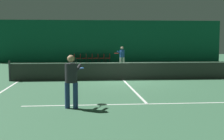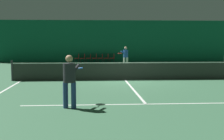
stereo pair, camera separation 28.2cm
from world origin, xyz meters
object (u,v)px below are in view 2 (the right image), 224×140
at_px(tennis_net, 125,70).
at_px(courtside_chair_4, 101,57).
at_px(courtside_chair_5, 107,57).
at_px(player_near, 70,77).
at_px(courtside_chair_0, 77,58).
at_px(courtside_chair_1, 83,58).
at_px(courtside_chair_2, 89,57).
at_px(courtside_chair_3, 95,57).
at_px(courtside_chair_6, 113,57).
at_px(player_far, 125,55).

xyz_separation_m(tennis_net, courtside_chair_4, (-0.87, 13.35, -0.03)).
bearing_deg(courtside_chair_5, player_near, -6.15).
bearing_deg(courtside_chair_0, courtside_chair_1, 90.00).
bearing_deg(courtside_chair_2, player_near, -1.37).
relative_size(player_near, courtside_chair_2, 1.99).
relative_size(courtside_chair_3, courtside_chair_4, 1.00).
distance_m(player_near, courtside_chair_6, 20.36).
bearing_deg(player_far, courtside_chair_0, -112.33).
xyz_separation_m(player_near, courtside_chair_5, (2.17, 20.17, -0.49)).
distance_m(courtside_chair_1, courtside_chair_2, 0.56).
distance_m(courtside_chair_2, courtside_chair_6, 2.25).
relative_size(tennis_net, courtside_chair_2, 14.29).
bearing_deg(courtside_chair_1, courtside_chair_4, 90.00).
bearing_deg(courtside_chair_4, courtside_chair_3, -90.00).
relative_size(courtside_chair_2, courtside_chair_5, 1.00).
xyz_separation_m(courtside_chair_5, courtside_chair_6, (0.56, 0.00, 0.00)).
height_order(courtside_chair_3, courtside_chair_6, same).
bearing_deg(courtside_chair_6, courtside_chair_1, -90.00).
xyz_separation_m(courtside_chair_2, courtside_chair_4, (1.13, 0.00, 0.00)).
bearing_deg(player_near, courtside_chair_5, 7.46).
height_order(courtside_chair_0, courtside_chair_4, same).
xyz_separation_m(courtside_chair_0, courtside_chair_6, (3.38, 0.00, 0.00)).
height_order(courtside_chair_0, courtside_chair_6, same).
distance_m(courtside_chair_0, courtside_chair_4, 2.25).
bearing_deg(player_far, player_near, 19.79).
xyz_separation_m(tennis_net, courtside_chair_3, (-1.43, 13.35, -0.03)).
bearing_deg(courtside_chair_1, courtside_chair_2, 90.00).
bearing_deg(courtside_chair_2, courtside_chair_3, 90.00).
bearing_deg(courtside_chair_6, player_far, 6.00).
height_order(courtside_chair_0, courtside_chair_5, same).
height_order(player_far, courtside_chair_5, player_far).
xyz_separation_m(courtside_chair_2, courtside_chair_3, (0.56, 0.00, 0.00)).
relative_size(player_near, courtside_chair_3, 1.99).
bearing_deg(courtside_chair_5, courtside_chair_4, -90.00).
distance_m(player_near, player_far, 14.84).
relative_size(courtside_chair_1, courtside_chair_2, 1.00).
bearing_deg(courtside_chair_4, tennis_net, 3.73).
distance_m(courtside_chair_0, courtside_chair_5, 2.82).
bearing_deg(player_far, courtside_chair_5, -135.69).
distance_m(player_near, courtside_chair_3, 20.20).
xyz_separation_m(courtside_chair_1, courtside_chair_5, (2.25, 0.00, 0.00)).
height_order(tennis_net, courtside_chair_6, tennis_net).
bearing_deg(courtside_chair_2, courtside_chair_0, -90.00).
height_order(tennis_net, courtside_chair_5, tennis_net).
distance_m(courtside_chair_3, courtside_chair_4, 0.56).
height_order(courtside_chair_2, courtside_chair_4, same).
bearing_deg(courtside_chair_4, courtside_chair_0, -90.00).
relative_size(player_far, courtside_chair_2, 1.94).
height_order(courtside_chair_3, courtside_chair_5, same).
bearing_deg(courtside_chair_5, courtside_chair_0, -90.00).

